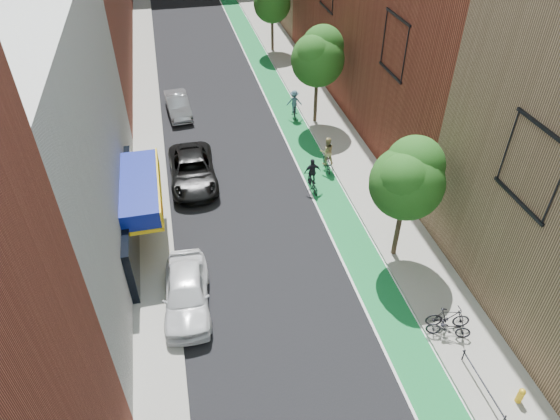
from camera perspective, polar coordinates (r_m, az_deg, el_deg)
bike_lane at (r=37.47m, az=0.71°, el=11.14°), size 2.00×68.00×0.01m
sidewalk_left at (r=36.64m, az=-14.88°, el=9.25°), size 2.00×68.00×0.15m
sidewalk_right at (r=38.05m, az=4.45°, el=11.59°), size 3.00×68.00×0.15m
building_left_white at (r=24.25m, az=-28.34°, el=6.05°), size 8.00×20.00×12.00m
tree_near at (r=22.73m, az=14.47°, el=3.60°), size 3.40×3.36×6.42m
tree_mid at (r=34.13m, az=4.41°, el=17.20°), size 3.55×3.53×6.74m
tree_far at (r=47.11m, az=-0.86°, el=22.82°), size 3.30×3.25×6.21m
parked_car_white at (r=22.44m, az=-10.63°, el=-9.25°), size 2.31×5.03×1.67m
parked_car_black at (r=29.86m, az=-9.96°, el=4.48°), size 2.66×5.72×1.59m
parked_car_silver at (r=37.61m, az=-11.58°, el=11.67°), size 1.84×4.44×1.43m
cyclist_lane_near at (r=30.61m, az=5.37°, el=6.18°), size 0.90×1.67×2.15m
cyclist_lane_mid at (r=28.86m, az=3.73°, el=3.62°), size 0.99×1.74×2.01m
cyclist_lane_far at (r=36.39m, az=1.65°, el=11.85°), size 1.17×1.69×2.03m
parked_bike_mid at (r=22.47m, az=18.66°, el=-11.57°), size 1.92×0.99×1.11m
parked_bike_far at (r=22.22m, az=18.71°, el=-12.65°), size 1.91×1.28×0.95m
fire_hydrant at (r=21.37m, az=25.80°, el=-18.51°), size 0.26×0.26×0.73m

